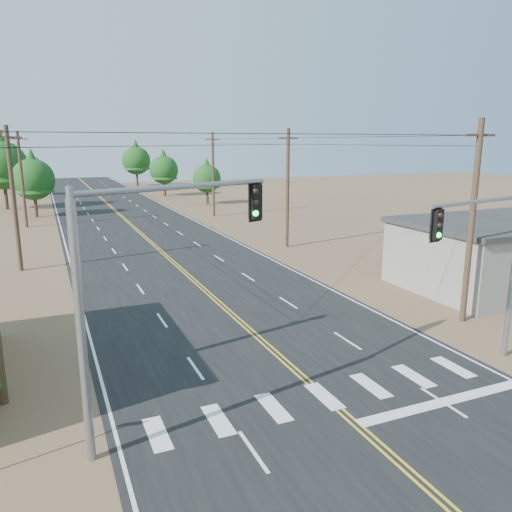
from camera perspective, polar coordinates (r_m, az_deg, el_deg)
road at (r=38.05m, az=-9.37°, el=-0.76°), size 15.00×200.00×0.02m
utility_pole_left_mid at (r=38.21m, az=-25.96°, el=5.95°), size 1.80×0.30×10.00m
utility_pole_left_far at (r=58.13m, az=-25.18°, el=7.98°), size 1.80×0.30×10.00m
utility_pole_right_near at (r=26.52m, az=23.44°, el=3.67°), size 1.80×0.30×10.00m
utility_pole_right_mid at (r=42.69m, az=3.63°, el=7.81°), size 1.80×0.30×10.00m
utility_pole_right_far at (r=61.17m, az=-4.92°, el=9.32°), size 1.80×0.30×10.00m
signal_mast_left at (r=14.83m, az=-12.73°, el=-1.39°), size 6.52×2.56×7.80m
signal_mast_right at (r=21.34m, az=25.52°, el=0.37°), size 5.71×1.48×6.98m
tree_left_near at (r=65.85m, az=-24.15°, el=8.43°), size 4.93×4.93×8.22m
tree_left_mid at (r=75.16m, az=-27.04°, el=9.72°), size 6.40×6.40×10.66m
tree_left_far at (r=93.87m, az=-23.61°, el=8.84°), size 3.90×3.90×6.50m
tree_right_near at (r=73.29m, az=-5.65°, el=9.12°), size 4.05×4.05×6.76m
tree_right_mid at (r=85.78m, az=-10.50°, el=9.97°), size 4.72×4.72×7.87m
tree_right_far at (r=105.81m, az=-13.55°, el=10.87°), size 5.67×5.67×9.45m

